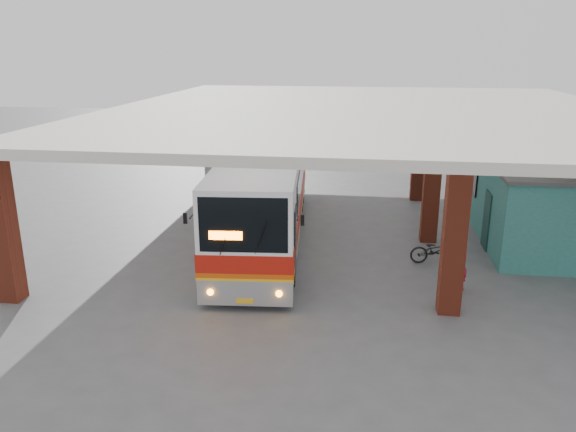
# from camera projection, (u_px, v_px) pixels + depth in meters

# --- Properties ---
(ground) EXTENTS (90.00, 90.00, 0.00)m
(ground) POSITION_uv_depth(u_px,v_px,m) (345.00, 265.00, 18.95)
(ground) COLOR #515154
(ground) RESTS_ON ground
(brick_columns) EXTENTS (20.10, 21.60, 4.35)m
(brick_columns) POSITION_uv_depth(u_px,v_px,m) (387.00, 172.00, 22.85)
(brick_columns) COLOR maroon
(brick_columns) RESTS_ON ground
(canopy_roof) EXTENTS (21.00, 23.00, 0.30)m
(canopy_roof) POSITION_uv_depth(u_px,v_px,m) (367.00, 110.00, 23.72)
(canopy_roof) COLOR silver
(canopy_roof) RESTS_ON brick_columns
(shop_building) EXTENTS (5.20, 8.20, 3.11)m
(shop_building) POSITION_uv_depth(u_px,v_px,m) (549.00, 198.00, 21.26)
(shop_building) COLOR #2F7664
(shop_building) RESTS_ON ground
(coach_bus) EXTENTS (3.78, 12.96, 3.73)m
(coach_bus) POSITION_uv_depth(u_px,v_px,m) (266.00, 192.00, 21.10)
(coach_bus) COLOR white
(coach_bus) RESTS_ON ground
(motorcycle) EXTENTS (1.82, 0.82, 0.93)m
(motorcycle) POSITION_uv_depth(u_px,v_px,m) (436.00, 250.00, 19.03)
(motorcycle) COLOR black
(motorcycle) RESTS_ON ground
(pedestrian) EXTENTS (0.79, 0.73, 1.81)m
(pedestrian) POSITION_uv_depth(u_px,v_px,m) (459.00, 263.00, 16.76)
(pedestrian) COLOR red
(pedestrian) RESTS_ON ground
(red_chair) EXTENTS (0.50, 0.50, 0.80)m
(red_chair) POSITION_uv_depth(u_px,v_px,m) (469.00, 207.00, 24.41)
(red_chair) COLOR red
(red_chair) RESTS_ON ground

